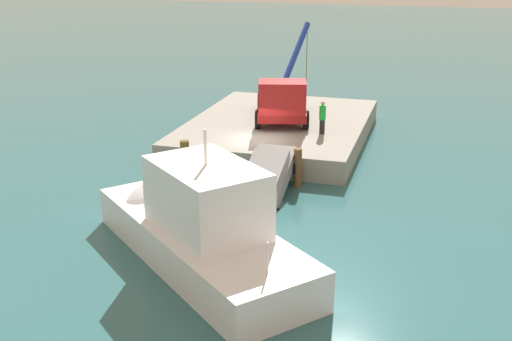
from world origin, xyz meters
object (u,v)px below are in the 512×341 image
(crane_truck, at_px, (283,100))
(moored_yacht, at_px, (182,226))
(salvaged_car, at_px, (265,180))
(dock_worker, at_px, (322,117))

(crane_truck, distance_m, moored_yacht, 14.23)
(crane_truck, height_order, salvaged_car, crane_truck)
(moored_yacht, bearing_deg, dock_worker, 167.02)
(moored_yacht, bearing_deg, salvaged_car, 164.69)
(salvaged_car, distance_m, moored_yacht, 5.95)
(dock_worker, bearing_deg, crane_truck, -124.83)
(crane_truck, bearing_deg, dock_worker, 55.17)
(crane_truck, height_order, moored_yacht, crane_truck)
(crane_truck, distance_m, dock_worker, 3.20)
(dock_worker, bearing_deg, salvaged_car, -10.91)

